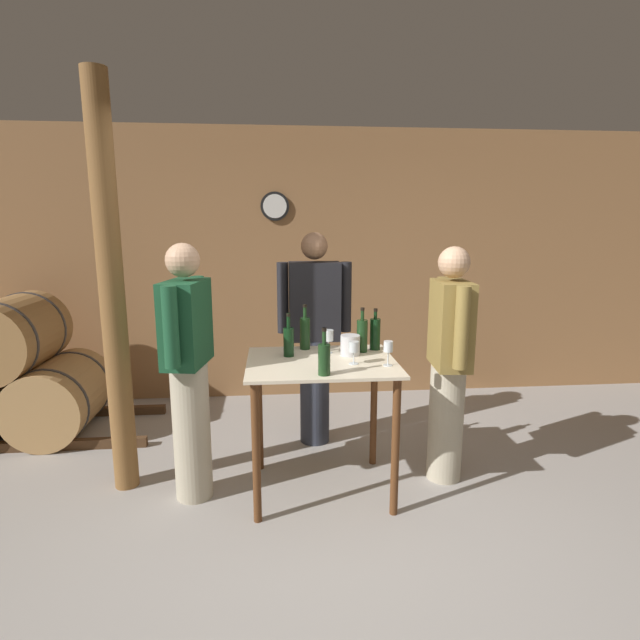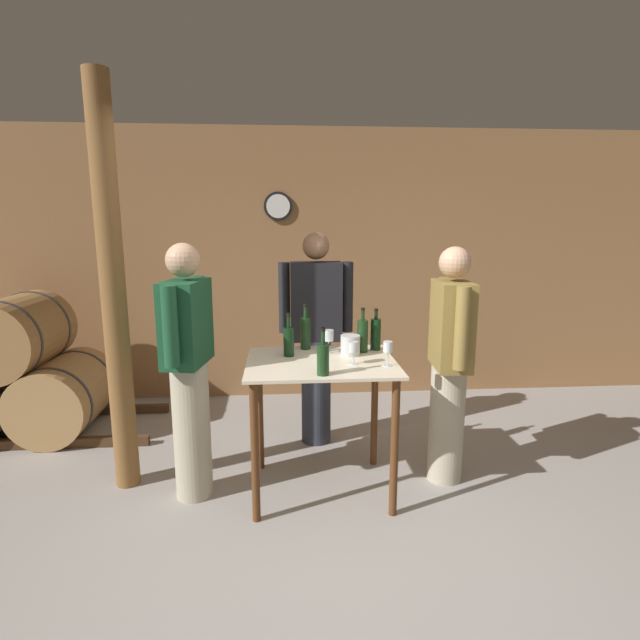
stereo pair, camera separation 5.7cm
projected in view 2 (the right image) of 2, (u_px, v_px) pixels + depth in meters
ground_plane at (352, 565)px, 2.66m from camera, size 14.00×14.00×0.00m
back_wall at (317, 266)px, 5.07m from camera, size 8.40×0.08×2.70m
barrel_rack at (22, 377)px, 4.26m from camera, size 2.24×0.89×1.20m
tasting_table at (321, 387)px, 3.27m from camera, size 0.96×0.79×0.91m
wooden_post at (113, 292)px, 3.23m from camera, size 0.16×0.16×2.70m
wine_bottle_far_left at (289, 340)px, 3.33m from camera, size 0.07×0.07×0.29m
wine_bottle_left at (305, 332)px, 3.51m from camera, size 0.07×0.07×0.32m
wine_bottle_center at (323, 358)px, 2.92m from camera, size 0.07×0.07×0.28m
wine_bottle_right at (362, 335)px, 3.43m from camera, size 0.07×0.07×0.31m
wine_bottle_far_right at (376, 333)px, 3.49m from camera, size 0.07×0.07×0.29m
wine_glass_near_left at (329, 336)px, 3.40m from camera, size 0.07×0.07×0.16m
wine_glass_near_center at (353, 348)px, 3.14m from camera, size 0.06×0.06×0.15m
wine_glass_near_right at (388, 348)px, 3.10m from camera, size 0.06×0.06×0.16m
ice_bucket at (350, 345)px, 3.36m from camera, size 0.13×0.13×0.14m
person_host at (189, 368)px, 3.18m from camera, size 0.29×0.58×1.67m
person_visitor_with_scarf at (316, 334)px, 4.00m from camera, size 0.59×0.24×1.72m
person_visitor_bearded at (450, 361)px, 3.39m from camera, size 0.25×0.59×1.64m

